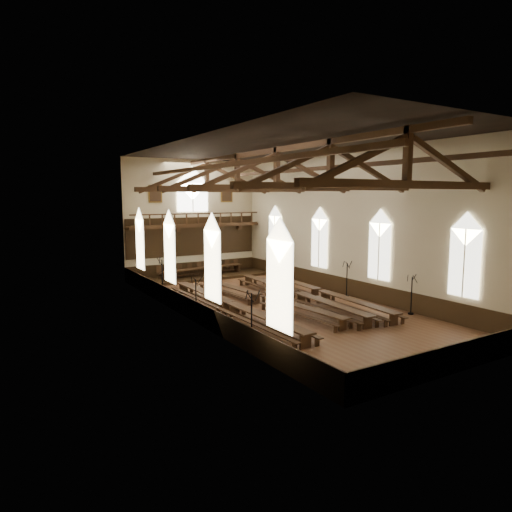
{
  "coord_description": "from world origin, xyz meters",
  "views": [
    {
      "loc": [
        -15.85,
        -23.56,
        6.9
      ],
      "look_at": [
        -0.58,
        1.5,
        3.05
      ],
      "focal_mm": 32.0,
      "sensor_mm": 36.0,
      "label": 1
    }
  ],
  "objects_px": {
    "refectory_row_d": "(321,292)",
    "dais": "(204,277)",
    "candelabrum_right_near": "(411,302)",
    "candelabrum_right_far": "(287,271)",
    "refectory_row_c": "(296,294)",
    "refectory_row_b": "(263,298)",
    "candelabrum_left_mid": "(196,305)",
    "candelabrum_left_far": "(163,287)",
    "high_table": "(203,269)",
    "candelabrum_right_mid": "(347,286)",
    "refectory_row_a": "(231,305)",
    "candelabrum_left_near": "(252,331)"
  },
  "relations": [
    {
      "from": "refectory_row_a",
      "to": "candelabrum_right_far",
      "type": "xyz_separation_m",
      "value": [
        9.12,
        7.2,
        0.21
      ]
    },
    {
      "from": "candelabrum_right_mid",
      "to": "candelabrum_right_far",
      "type": "bearing_deg",
      "value": 90.0
    },
    {
      "from": "refectory_row_a",
      "to": "candelabrum_right_mid",
      "type": "bearing_deg",
      "value": 0.82
    },
    {
      "from": "refectory_row_d",
      "to": "candelabrum_left_far",
      "type": "height_order",
      "value": "candelabrum_left_far"
    },
    {
      "from": "refectory_row_c",
      "to": "high_table",
      "type": "height_order",
      "value": "high_table"
    },
    {
      "from": "candelabrum_left_mid",
      "to": "candelabrum_right_mid",
      "type": "bearing_deg",
      "value": -1.95
    },
    {
      "from": "high_table",
      "to": "candelabrum_left_far",
      "type": "distance_m",
      "value": 8.31
    },
    {
      "from": "refectory_row_a",
      "to": "candelabrum_right_near",
      "type": "bearing_deg",
      "value": -30.48
    },
    {
      "from": "candelabrum_right_near",
      "to": "candelabrum_right_far",
      "type": "relative_size",
      "value": 0.92
    },
    {
      "from": "candelabrum_right_far",
      "to": "high_table",
      "type": "bearing_deg",
      "value": 138.01
    },
    {
      "from": "candelabrum_left_far",
      "to": "candelabrum_left_mid",
      "type": "bearing_deg",
      "value": -90.0
    },
    {
      "from": "high_table",
      "to": "candelabrum_right_far",
      "type": "distance_m",
      "value": 7.17
    },
    {
      "from": "candelabrum_left_far",
      "to": "candelabrum_right_near",
      "type": "distance_m",
      "value": 15.9
    },
    {
      "from": "refectory_row_b",
      "to": "refectory_row_d",
      "type": "xyz_separation_m",
      "value": [
        4.17,
        -0.61,
        0.02
      ]
    },
    {
      "from": "refectory_row_c",
      "to": "candelabrum_left_mid",
      "type": "height_order",
      "value": "candelabrum_left_mid"
    },
    {
      "from": "refectory_row_b",
      "to": "candelabrum_left_mid",
      "type": "relative_size",
      "value": 5.93
    },
    {
      "from": "refectory_row_d",
      "to": "candelabrum_right_near",
      "type": "relative_size",
      "value": 6.02
    },
    {
      "from": "refectory_row_c",
      "to": "dais",
      "type": "xyz_separation_m",
      "value": [
        -1.38,
        11.4,
        -0.44
      ]
    },
    {
      "from": "candelabrum_right_far",
      "to": "candelabrum_right_near",
      "type": "bearing_deg",
      "value": -90.0
    },
    {
      "from": "dais",
      "to": "candelabrum_left_mid",
      "type": "bearing_deg",
      "value": -116.7
    },
    {
      "from": "refectory_row_b",
      "to": "high_table",
      "type": "height_order",
      "value": "high_table"
    },
    {
      "from": "candelabrum_right_mid",
      "to": "high_table",
      "type": "bearing_deg",
      "value": 114.18
    },
    {
      "from": "refectory_row_a",
      "to": "dais",
      "type": "distance_m",
      "value": 12.59
    },
    {
      "from": "candelabrum_left_mid",
      "to": "candelabrum_right_mid",
      "type": "xyz_separation_m",
      "value": [
        11.1,
        -0.38,
        0.04
      ]
    },
    {
      "from": "candelabrum_left_near",
      "to": "candelabrum_left_far",
      "type": "relative_size",
      "value": 0.95
    },
    {
      "from": "high_table",
      "to": "candelabrum_left_near",
      "type": "xyz_separation_m",
      "value": [
        -5.77,
        -17.67,
        0.03
      ]
    },
    {
      "from": "high_table",
      "to": "refectory_row_d",
      "type": "bearing_deg",
      "value": -75.0
    },
    {
      "from": "candelabrum_left_mid",
      "to": "candelabrum_left_far",
      "type": "xyz_separation_m",
      "value": [
        0.0,
        5.51,
        0.15
      ]
    },
    {
      "from": "refectory_row_b",
      "to": "high_table",
      "type": "xyz_separation_m",
      "value": [
        1.03,
        11.13,
        0.29
      ]
    },
    {
      "from": "refectory_row_c",
      "to": "candelabrum_right_far",
      "type": "xyz_separation_m",
      "value": [
        3.94,
        6.6,
        0.24
      ]
    },
    {
      "from": "high_table",
      "to": "candelabrum_right_mid",
      "type": "relative_size",
      "value": 3.0
    },
    {
      "from": "dais",
      "to": "candelabrum_right_far",
      "type": "xyz_separation_m",
      "value": [
        5.33,
        -4.79,
        0.68
      ]
    },
    {
      "from": "dais",
      "to": "candelabrum_right_mid",
      "type": "relative_size",
      "value": 4.57
    },
    {
      "from": "refectory_row_d",
      "to": "refectory_row_a",
      "type": "bearing_deg",
      "value": -177.91
    },
    {
      "from": "candelabrum_left_mid",
      "to": "candelabrum_right_far",
      "type": "height_order",
      "value": "candelabrum_right_far"
    },
    {
      "from": "candelabrum_left_far",
      "to": "candelabrum_right_near",
      "type": "relative_size",
      "value": 1.21
    },
    {
      "from": "candelabrum_left_mid",
      "to": "candelabrum_left_far",
      "type": "bearing_deg",
      "value": 90.0
    },
    {
      "from": "candelabrum_right_far",
      "to": "refectory_row_a",
      "type": "bearing_deg",
      "value": -141.73
    },
    {
      "from": "refectory_row_c",
      "to": "refectory_row_b",
      "type": "bearing_deg",
      "value": 173.61
    },
    {
      "from": "candelabrum_left_mid",
      "to": "refectory_row_d",
      "type": "bearing_deg",
      "value": -1.64
    },
    {
      "from": "refectory_row_a",
      "to": "candelabrum_left_mid",
      "type": "distance_m",
      "value": 2.05
    },
    {
      "from": "candelabrum_left_mid",
      "to": "dais",
      "type": "bearing_deg",
      "value": 63.3
    },
    {
      "from": "refectory_row_d",
      "to": "dais",
      "type": "distance_m",
      "value": 12.16
    },
    {
      "from": "refectory_row_d",
      "to": "candelabrum_right_far",
      "type": "height_order",
      "value": "candelabrum_right_far"
    },
    {
      "from": "refectory_row_d",
      "to": "candelabrum_left_mid",
      "type": "height_order",
      "value": "candelabrum_left_mid"
    },
    {
      "from": "refectory_row_d",
      "to": "high_table",
      "type": "bearing_deg",
      "value": 105.0
    },
    {
      "from": "candelabrum_right_near",
      "to": "candelabrum_right_far",
      "type": "xyz_separation_m",
      "value": [
        -0.0,
        12.57,
        0.06
      ]
    },
    {
      "from": "candelabrum_right_mid",
      "to": "candelabrum_right_near",
      "type": "bearing_deg",
      "value": -90.0
    },
    {
      "from": "dais",
      "to": "candelabrum_left_far",
      "type": "relative_size",
      "value": 3.98
    },
    {
      "from": "refectory_row_c",
      "to": "candelabrum_right_far",
      "type": "bearing_deg",
      "value": 59.14
    }
  ]
}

